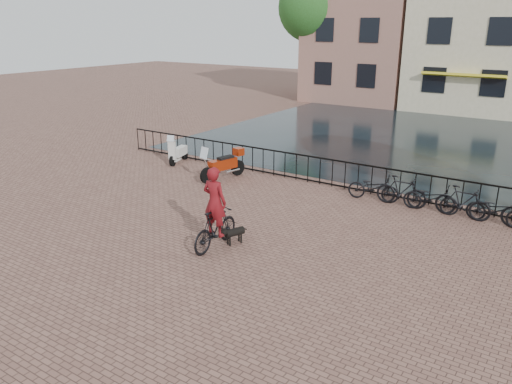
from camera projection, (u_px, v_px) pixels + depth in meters
The scene contains 15 objects.
ground at pixel (187, 273), 11.96m from camera, with size 100.00×100.00×0.00m, color brown.
canal_water at pixel (410, 139), 25.58m from camera, with size 20.00×20.00×0.00m, color black.
railing at pixel (332, 173), 18.10m from camera, with size 20.00×0.05×1.02m.
canal_house_left at pixel (372, 12), 37.46m from camera, with size 7.50×9.00×12.80m.
canal_house_mid at pixel (485, 19), 33.42m from camera, with size 8.00×9.50×11.80m.
tree_far_left at pixel (312, 8), 36.83m from camera, with size 5.04×5.04×9.27m.
cyclist at pixel (215, 213), 13.00m from camera, with size 0.84×1.92×2.61m.
dog at pixel (234, 234), 13.47m from camera, with size 0.54×0.83×0.53m.
motorcycle at pixel (223, 161), 18.89m from camera, with size 0.91×2.04×1.42m.
scooter at pixel (178, 147), 21.14m from camera, with size 0.79×1.51×1.35m.
parked_bike_0 at pixel (373, 188), 16.70m from camera, with size 0.60×1.72×0.90m, color black.
parked_bike_1 at pixel (401, 191), 16.18m from camera, with size 0.47×1.66×1.00m, color black.
parked_bike_2 at pixel (431, 198), 15.70m from camera, with size 0.60×1.72×0.90m, color black.
parked_bike_3 at pixel (463, 202), 15.19m from camera, with size 0.47×1.66×1.00m, color black.
parked_bike_4 at pixel (496, 210), 14.70m from camera, with size 0.60×1.72×0.90m, color black.
Camera 1 is at (7.32, -7.97, 5.70)m, focal length 35.00 mm.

